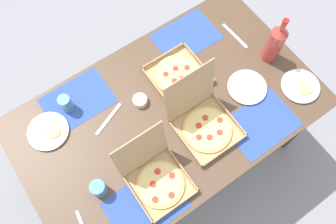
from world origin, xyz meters
The scene contains 18 objects.
ground_plane centered at (0.00, 0.00, 0.00)m, with size 6.00×6.00×0.00m, color gray.
dining_table centered at (0.00, 0.00, 0.66)m, with size 1.61×0.97×0.77m.
placemat_near_left centered at (-0.36, -0.33, 0.77)m, with size 0.36×0.26×0.00m, color #2D4C9E.
placemat_near_right centered at (0.36, -0.33, 0.77)m, with size 0.36×0.26×0.00m, color #2D4C9E.
placemat_far_left centered at (-0.36, 0.33, 0.77)m, with size 0.36×0.26×0.00m, color #2D4C9E.
placemat_far_right centered at (0.36, 0.33, 0.77)m, with size 0.36×0.26×0.00m, color #2D4C9E.
pizza_box_corner_right centered at (0.17, 0.15, 0.78)m, with size 0.29×0.29×0.04m.
pizza_box_edge_far centered at (-0.25, -0.26, 0.81)m, with size 0.27×0.31×0.30m.
pizza_box_center centered at (0.11, -0.16, 0.82)m, with size 0.29×0.34×0.32m.
plate_far_right centered at (0.68, -0.29, 0.78)m, with size 0.21×0.21×0.03m.
plate_near_left centered at (0.44, -0.13, 0.78)m, with size 0.22×0.22×0.02m.
plate_far_left centered at (-0.57, 0.26, 0.78)m, with size 0.21×0.21×0.03m.
soda_bottle centered at (0.67, -0.04, 0.90)m, with size 0.09×0.09×0.32m.
cup_clear_right centered at (-0.50, -0.15, 0.81)m, with size 0.07×0.07×0.09m, color teal.
cup_dark centered at (-0.42, 0.32, 0.82)m, with size 0.06×0.06×0.11m, color teal.
condiment_bowl centered at (-0.09, 0.13, 0.79)m, with size 0.08×0.08×0.04m, color white.
knife_by_near_right centered at (0.60, 0.17, 0.77)m, with size 0.21×0.02×0.01m, color #B7B7BC.
knife_by_near_left centered at (-0.28, 0.14, 0.77)m, with size 0.21×0.02×0.01m, color #B7B7BC.
Camera 1 is at (-0.41, -0.59, 2.45)m, focal length 36.83 mm.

